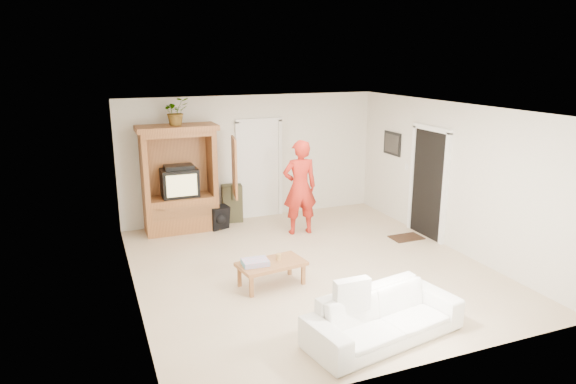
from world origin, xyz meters
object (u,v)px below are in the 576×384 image
armoire (181,186)px  man (300,187)px  sofa (384,316)px  coffee_table (271,265)px

armoire → man: size_ratio=1.14×
sofa → coffee_table: sofa is taller
armoire → man: armoire is taller
armoire → sofa: bearing=-73.0°
sofa → coffee_table: bearing=101.1°
man → armoire: bearing=-19.5°
armoire → man: (2.10, -1.02, 0.01)m
sofa → coffee_table: size_ratio=1.89×
sofa → armoire: bearing=96.6°
armoire → man: bearing=-26.0°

